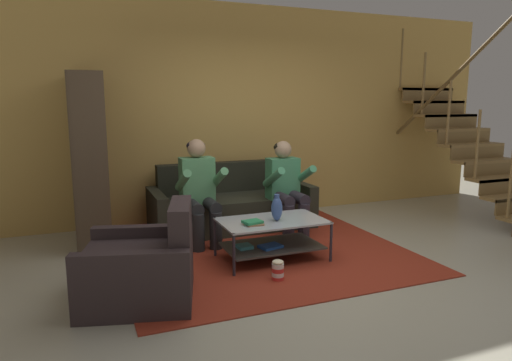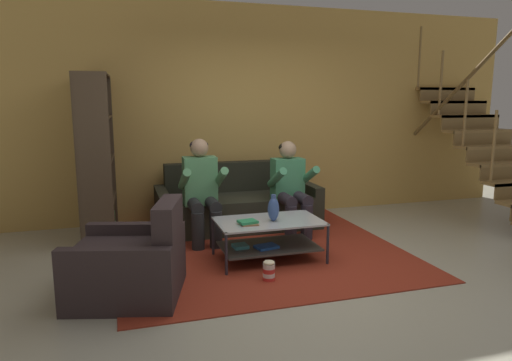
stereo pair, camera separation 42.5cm
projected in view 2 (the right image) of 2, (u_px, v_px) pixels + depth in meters
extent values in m
plane|color=#AAA691|center=(311.00, 276.00, 4.27)|extent=(16.80, 16.80, 0.00)
cube|color=tan|center=(242.00, 113.00, 6.34)|extent=(8.40, 0.12, 2.90)
cube|color=olive|center=(504.00, 164.00, 6.08)|extent=(1.00, 0.26, 0.04)
cube|color=brown|center=(511.00, 171.00, 5.98)|extent=(1.00, 0.02, 0.20)
cube|color=olive|center=(490.00, 147.00, 6.29)|extent=(1.00, 0.26, 0.04)
cube|color=brown|center=(497.00, 154.00, 6.19)|extent=(1.00, 0.02, 0.20)
cube|color=olive|center=(477.00, 131.00, 6.51)|extent=(1.00, 0.26, 0.04)
cube|color=brown|center=(483.00, 137.00, 6.40)|extent=(1.00, 0.02, 0.20)
cube|color=olive|center=(465.00, 116.00, 6.72)|extent=(1.00, 0.26, 0.04)
cube|color=brown|center=(471.00, 122.00, 6.62)|extent=(1.00, 0.02, 0.20)
cube|color=olive|center=(453.00, 102.00, 6.93)|extent=(1.00, 0.26, 0.04)
cube|color=brown|center=(459.00, 108.00, 6.83)|extent=(1.00, 0.02, 0.20)
cube|color=olive|center=(443.00, 89.00, 7.15)|extent=(1.00, 0.26, 0.04)
cube|color=brown|center=(448.00, 94.00, 7.05)|extent=(1.00, 0.02, 0.20)
cylinder|color=olive|center=(494.00, 147.00, 5.65)|extent=(0.04, 0.04, 0.90)
cylinder|color=olive|center=(465.00, 113.00, 6.08)|extent=(0.04, 0.04, 0.90)
cylinder|color=olive|center=(441.00, 83.00, 6.51)|extent=(0.04, 0.04, 0.90)
cylinder|color=olive|center=(419.00, 57.00, 6.94)|extent=(0.04, 0.04, 0.90)
cylinder|color=brown|center=(468.00, 78.00, 6.00)|extent=(0.05, 2.15, 1.66)
cube|color=#2A2B20|center=(238.00, 212.00, 5.86)|extent=(1.77, 0.87, 0.42)
cube|color=black|center=(231.00, 176.00, 6.11)|extent=(1.77, 0.18, 0.39)
cube|color=#2A2B20|center=(163.00, 212.00, 5.57)|extent=(0.13, 0.87, 0.54)
cube|color=#2A2B20|center=(306.00, 202.00, 6.12)|extent=(0.13, 0.87, 0.54)
cylinder|color=#242426|center=(198.00, 231.00, 4.98)|extent=(0.14, 0.14, 0.42)
cylinder|color=#242426|center=(216.00, 230.00, 5.03)|extent=(0.14, 0.14, 0.42)
cylinder|color=#242426|center=(195.00, 205.00, 5.10)|extent=(0.14, 0.42, 0.14)
cylinder|color=#242426|center=(212.00, 204.00, 5.16)|extent=(0.14, 0.42, 0.14)
cube|color=#549360|center=(200.00, 181.00, 5.28)|extent=(0.38, 0.22, 0.56)
cylinder|color=#549360|center=(184.00, 179.00, 5.05)|extent=(0.09, 0.49, 0.31)
cylinder|color=#549360|center=(220.00, 178.00, 5.16)|extent=(0.09, 0.49, 0.31)
sphere|color=tan|center=(199.00, 148.00, 5.22)|extent=(0.21, 0.21, 0.21)
ellipsoid|color=black|center=(199.00, 145.00, 5.23)|extent=(0.21, 0.21, 0.13)
cylinder|color=#2F2832|center=(291.00, 224.00, 5.28)|extent=(0.14, 0.14, 0.42)
cylinder|color=#2F2832|center=(307.00, 222.00, 5.34)|extent=(0.14, 0.14, 0.42)
cylinder|color=#2F2832|center=(286.00, 199.00, 5.41)|extent=(0.14, 0.42, 0.14)
cylinder|color=#2F2832|center=(301.00, 198.00, 5.47)|extent=(0.14, 0.42, 0.14)
cube|color=#438E61|center=(287.00, 179.00, 5.60)|extent=(0.38, 0.22, 0.50)
cylinder|color=#438E61|center=(277.00, 178.00, 5.36)|extent=(0.09, 0.49, 0.31)
cylinder|color=#438E61|center=(309.00, 176.00, 5.48)|extent=(0.09, 0.49, 0.31)
sphere|color=tan|center=(288.00, 150.00, 5.54)|extent=(0.21, 0.21, 0.21)
ellipsoid|color=black|center=(287.00, 147.00, 5.55)|extent=(0.21, 0.21, 0.13)
cube|color=#B2B8BD|center=(269.00, 221.00, 4.63)|extent=(1.06, 0.63, 0.02)
cube|color=#3F3E3A|center=(269.00, 246.00, 4.68)|extent=(0.98, 0.58, 0.02)
cylinder|color=#2C2B35|center=(226.00, 254.00, 4.23)|extent=(0.03, 0.03, 0.42)
cylinder|color=#2C2B35|center=(328.00, 244.00, 4.53)|extent=(0.03, 0.03, 0.42)
cylinder|color=#2C2B35|center=(213.00, 236.00, 4.80)|extent=(0.03, 0.03, 0.42)
cylinder|color=#2C2B35|center=(304.00, 228.00, 5.10)|extent=(0.03, 0.03, 0.42)
cube|color=teal|center=(240.00, 246.00, 4.59)|extent=(0.15, 0.16, 0.03)
cube|color=blue|center=(266.00, 247.00, 4.59)|extent=(0.25, 0.20, 0.03)
cube|color=maroon|center=(254.00, 244.00, 5.20)|extent=(3.00, 3.26, 0.01)
cube|color=#8B5157|center=(254.00, 244.00, 5.20)|extent=(1.65, 1.79, 0.00)
ellipsoid|color=#395494|center=(273.00, 209.00, 4.58)|extent=(0.11, 0.11, 0.24)
cylinder|color=#395494|center=(274.00, 197.00, 4.56)|extent=(0.05, 0.05, 0.05)
cube|color=#996B46|center=(249.00, 224.00, 4.48)|extent=(0.17, 0.18, 0.02)
cube|color=#288D56|center=(248.00, 222.00, 4.47)|extent=(0.20, 0.17, 0.03)
cube|color=#483828|center=(94.00, 164.00, 4.81)|extent=(0.36, 0.03, 1.92)
cube|color=#483828|center=(100.00, 154.00, 5.73)|extent=(0.36, 0.03, 1.92)
cube|color=#483828|center=(81.00, 159.00, 5.23)|extent=(0.05, 1.00, 1.92)
cube|color=#483828|center=(102.00, 237.00, 5.43)|extent=(0.38, 0.97, 0.02)
cube|color=#483828|center=(99.00, 199.00, 5.35)|extent=(0.38, 0.97, 0.02)
cube|color=#483828|center=(97.00, 159.00, 5.27)|extent=(0.38, 0.97, 0.02)
cube|color=#483828|center=(94.00, 117.00, 5.19)|extent=(0.38, 0.97, 0.02)
cube|color=#483828|center=(92.00, 75.00, 5.10)|extent=(0.38, 0.97, 0.02)
cube|color=#2E2B27|center=(99.00, 232.00, 4.98)|extent=(0.31, 0.06, 0.36)
cube|color=orange|center=(102.00, 232.00, 5.04)|extent=(0.24, 0.03, 0.34)
cube|color=red|center=(102.00, 230.00, 5.07)|extent=(0.25, 0.03, 0.35)
cube|color=silver|center=(103.00, 227.00, 5.11)|extent=(0.23, 0.05, 0.41)
cube|color=gold|center=(102.00, 226.00, 5.15)|extent=(0.25, 0.05, 0.40)
cube|color=#923C93|center=(103.00, 226.00, 5.20)|extent=(0.24, 0.04, 0.38)
cube|color=olive|center=(103.00, 225.00, 5.25)|extent=(0.25, 0.05, 0.38)
cube|color=teal|center=(102.00, 229.00, 5.30)|extent=(0.28, 0.05, 0.25)
cube|color=#285DAE|center=(103.00, 222.00, 5.34)|extent=(0.25, 0.05, 0.39)
cube|color=#8E3594|center=(103.00, 224.00, 5.38)|extent=(0.27, 0.04, 0.32)
cube|color=#2C2724|center=(104.00, 221.00, 5.43)|extent=(0.24, 0.06, 0.37)
cube|color=gold|center=(103.00, 221.00, 5.47)|extent=(0.28, 0.04, 0.36)
cube|color=#308F48|center=(103.00, 223.00, 5.52)|extent=(0.27, 0.04, 0.26)
cube|color=#328B50|center=(102.00, 222.00, 5.56)|extent=(0.31, 0.06, 0.27)
cube|color=#302526|center=(127.00, 271.00, 3.80)|extent=(1.00, 0.82, 0.43)
cube|color=#302526|center=(168.00, 224.00, 3.74)|extent=(0.31, 0.63, 0.38)
cube|color=#302526|center=(137.00, 251.00, 4.14)|extent=(0.87, 0.34, 0.53)
cube|color=#302526|center=(115.00, 282.00, 3.44)|extent=(0.87, 0.34, 0.53)
cylinder|color=red|center=(269.00, 279.00, 4.15)|extent=(0.11, 0.11, 0.04)
cylinder|color=white|center=(269.00, 275.00, 4.14)|extent=(0.11, 0.11, 0.04)
cylinder|color=red|center=(269.00, 270.00, 4.13)|extent=(0.11, 0.11, 0.04)
cylinder|color=white|center=(269.00, 266.00, 4.13)|extent=(0.11, 0.11, 0.04)
ellipsoid|color=beige|center=(269.00, 263.00, 4.12)|extent=(0.10, 0.10, 0.04)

